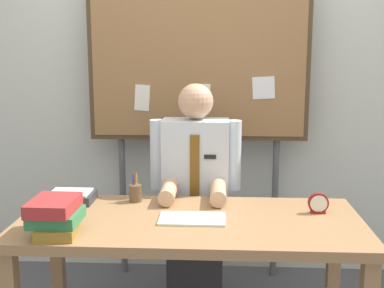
% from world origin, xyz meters
% --- Properties ---
extents(back_wall, '(6.40, 0.08, 2.70)m').
position_xyz_m(back_wall, '(0.00, 1.15, 1.35)').
color(back_wall, silver).
rests_on(back_wall, ground_plane).
extents(desk, '(1.73, 0.78, 0.75)m').
position_xyz_m(desk, '(0.00, 0.00, 0.66)').
color(desk, '#9E754C').
rests_on(desk, ground_plane).
extents(person, '(0.55, 0.56, 1.39)m').
position_xyz_m(person, '(0.00, 0.56, 0.65)').
color(person, '#2D2D33').
rests_on(person, ground_plane).
extents(bulletin_board, '(1.47, 0.09, 2.10)m').
position_xyz_m(bulletin_board, '(0.00, 0.95, 1.52)').
color(bulletin_board, '#4C3823').
rests_on(bulletin_board, ground_plane).
extents(book_stack, '(0.22, 0.28, 0.17)m').
position_xyz_m(book_stack, '(-0.60, -0.24, 0.84)').
color(book_stack, olive).
rests_on(book_stack, desk).
extents(open_notebook, '(0.33, 0.20, 0.01)m').
position_xyz_m(open_notebook, '(0.01, -0.02, 0.76)').
color(open_notebook, silver).
rests_on(open_notebook, desk).
extents(desk_clock, '(0.11, 0.04, 0.11)m').
position_xyz_m(desk_clock, '(0.66, 0.13, 0.80)').
color(desk_clock, maroon).
rests_on(desk_clock, desk).
extents(pen_holder, '(0.07, 0.07, 0.16)m').
position_xyz_m(pen_holder, '(-0.32, 0.27, 0.80)').
color(pen_holder, brown).
rests_on(pen_holder, desk).
extents(paper_tray, '(0.26, 0.20, 0.06)m').
position_xyz_m(paper_tray, '(-0.68, 0.25, 0.78)').
color(paper_tray, '#333338').
rests_on(paper_tray, desk).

